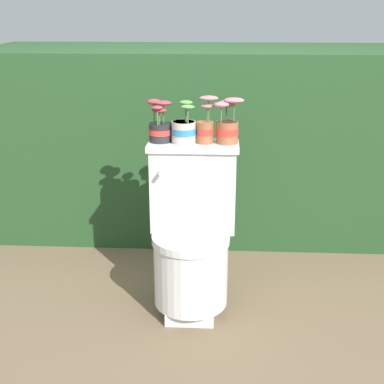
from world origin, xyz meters
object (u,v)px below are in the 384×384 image
Objects in this scene: toilet at (192,237)px; potted_plant_left at (160,127)px; potted_plant_midleft at (184,129)px; potted_plant_middle at (205,126)px; potted_plant_midright at (227,125)px.

toilet is 0.55m from potted_plant_left.
potted_plant_midleft is (-0.04, 0.12, 0.50)m from toilet.
potted_plant_left is at bearing 138.76° from toilet.
potted_plant_middle reaches higher than potted_plant_midleft.
toilet is 0.54m from potted_plant_middle.
potted_plant_left is at bearing 178.97° from potted_plant_midright.
potted_plant_midleft is 0.21m from potted_plant_midright.
potted_plant_left is (-0.16, 0.14, 0.51)m from toilet.
potted_plant_midright is at bearing -1.03° from potted_plant_left.
potted_plant_midleft is 0.10m from potted_plant_middle.
potted_plant_middle is 1.04× the size of potted_plant_midright.
potted_plant_midright reaches higher than potted_plant_left.
potted_plant_left reaches higher than toilet.
potted_plant_middle is at bearing 3.32° from potted_plant_midleft.
potted_plant_midright is at bearing 4.03° from potted_plant_middle.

